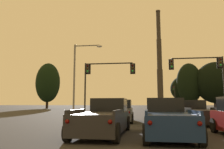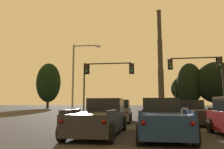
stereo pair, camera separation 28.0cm
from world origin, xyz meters
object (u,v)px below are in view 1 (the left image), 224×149
(suv_left_lane_front, at_px, (121,111))
(traffic_light_overhead_right, at_px, (205,71))
(suv_center_lane_front, at_px, (161,112))
(smokestack, at_px, (160,68))
(pickup_truck_right_lane_front, at_px, (196,113))
(traffic_light_far_right, at_px, (174,94))
(street_lamp, at_px, (79,72))
(traffic_light_overhead_left, at_px, (102,75))
(pickup_truck_center_lane_second, at_px, (167,119))
(pickup_truck_left_lane_second, at_px, (105,118))

(suv_left_lane_front, xyz_separation_m, traffic_light_overhead_right, (8.91, 6.31, 4.29))
(suv_center_lane_front, height_order, smokestack, smokestack)
(pickup_truck_right_lane_front, xyz_separation_m, suv_center_lane_front, (-2.63, -0.33, 0.09))
(traffic_light_far_right, distance_m, street_lamp, 40.75)
(street_lamp, bearing_deg, traffic_light_far_right, 67.32)
(smokestack, bearing_deg, traffic_light_overhead_left, -98.56)
(pickup_truck_right_lane_front, distance_m, street_lamp, 12.99)
(pickup_truck_center_lane_second, height_order, street_lamp, street_lamp)
(traffic_light_far_right, height_order, street_lamp, street_lamp)
(pickup_truck_center_lane_second, bearing_deg, street_lamp, 124.50)
(pickup_truck_right_lane_front, height_order, suv_center_lane_front, suv_center_lane_front)
(pickup_truck_left_lane_second, xyz_separation_m, street_lamp, (-4.93, 12.08, 4.23))
(suv_left_lane_front, height_order, suv_center_lane_front, same)
(pickup_truck_left_lane_second, height_order, traffic_light_far_right, traffic_light_far_right)
(suv_left_lane_front, height_order, smokestack, smokestack)
(pickup_truck_center_lane_second, relative_size, pickup_truck_left_lane_second, 1.00)
(smokestack, bearing_deg, pickup_truck_left_lane_second, -96.29)
(pickup_truck_center_lane_second, distance_m, suv_center_lane_front, 6.42)
(pickup_truck_left_lane_second, xyz_separation_m, traffic_light_overhead_left, (-2.65, 13.56, 4.01))
(pickup_truck_right_lane_front, relative_size, smokestack, 0.10)
(traffic_light_overhead_left, xyz_separation_m, smokestack, (15.52, 103.15, 17.68))
(pickup_truck_left_lane_second, xyz_separation_m, traffic_light_overhead_right, (9.02, 14.12, 4.38))
(suv_center_lane_front, bearing_deg, pickup_truck_center_lane_second, -92.37)
(smokestack, bearing_deg, street_lamp, -99.66)
(traffic_light_overhead_right, bearing_deg, suv_center_lane_front, -125.34)
(suv_center_lane_front, bearing_deg, smokestack, 85.61)
(pickup_truck_left_lane_second, xyz_separation_m, traffic_light_far_right, (10.78, 49.67, 3.43))
(pickup_truck_center_lane_second, xyz_separation_m, traffic_light_far_right, (7.73, 49.93, 3.43))
(pickup_truck_center_lane_second, height_order, suv_center_lane_front, suv_center_lane_front)
(suv_left_lane_front, bearing_deg, traffic_light_overhead_right, 34.08)
(pickup_truck_left_lane_second, relative_size, street_lamp, 0.68)
(suv_left_lane_front, bearing_deg, traffic_light_overhead_left, 114.37)
(pickup_truck_left_lane_second, height_order, pickup_truck_right_lane_front, same)
(traffic_light_overhead_left, xyz_separation_m, street_lamp, (-2.28, -1.48, 0.22))
(traffic_light_far_right, bearing_deg, street_lamp, -112.68)
(pickup_truck_center_lane_second, distance_m, street_lamp, 15.29)
(traffic_light_overhead_right, distance_m, traffic_light_overhead_left, 11.69)
(pickup_truck_left_lane_second, bearing_deg, suv_left_lane_front, 91.20)
(suv_left_lane_front, bearing_deg, pickup_truck_center_lane_second, -71.18)
(traffic_light_far_right, distance_m, smokestack, 69.51)
(suv_left_lane_front, height_order, pickup_truck_left_lane_second, suv_left_lane_front)
(pickup_truck_left_lane_second, relative_size, suv_center_lane_front, 1.13)
(traffic_light_far_right, relative_size, smokestack, 0.11)
(suv_left_lane_front, distance_m, suv_center_lane_front, 3.66)
(pickup_truck_right_lane_front, bearing_deg, street_lamp, 153.01)
(suv_center_lane_front, xyz_separation_m, smokestack, (9.50, 110.56, 21.60))
(pickup_truck_left_lane_second, height_order, smokestack, smokestack)
(traffic_light_far_right, bearing_deg, pickup_truck_right_lane_front, -96.31)
(pickup_truck_left_lane_second, distance_m, pickup_truck_right_lane_front, 8.84)
(traffic_light_overhead_left, bearing_deg, pickup_truck_center_lane_second, -67.60)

